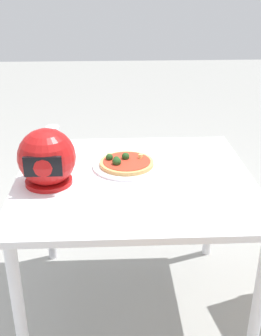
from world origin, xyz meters
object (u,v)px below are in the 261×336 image
(motorcycle_helmet, at_px, (47,158))
(pizza, at_px, (126,162))
(dining_table, at_px, (134,193))
(drinking_glass, at_px, (53,139))

(motorcycle_helmet, bearing_deg, pizza, -155.60)
(motorcycle_helmet, bearing_deg, dining_table, -173.04)
(dining_table, relative_size, pizza, 4.18)
(dining_table, height_order, drinking_glass, drinking_glass)
(dining_table, bearing_deg, drinking_glass, -39.12)
(dining_table, xyz_separation_m, pizza, (0.04, -0.11, 0.11))
(dining_table, distance_m, pizza, 0.16)
(pizza, bearing_deg, drinking_glass, -30.74)
(pizza, distance_m, drinking_glass, 0.43)
(dining_table, bearing_deg, motorcycle_helmet, 6.96)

